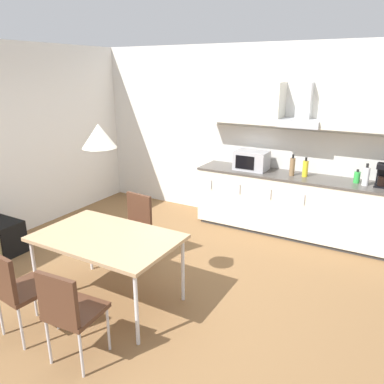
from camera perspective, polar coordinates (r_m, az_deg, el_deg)
name	(u,v)px	position (r m, az deg, el deg)	size (l,w,h in m)	color
ground_plane	(141,294)	(4.28, -7.83, -15.21)	(7.60, 8.05, 0.02)	brown
wall_back	(242,134)	(6.05, 7.56, 8.70)	(6.08, 0.10, 2.71)	silver
kitchen_counter	(292,205)	(5.66, 14.95, -1.87)	(2.83, 0.61, 0.90)	#333333
backsplash_tile	(301,151)	(5.73, 16.29, 6.01)	(2.81, 0.02, 0.60)	silver
upper_wall_cabinets	(303,106)	(5.48, 16.50, 12.52)	(2.81, 0.40, 0.59)	silver
microwave	(251,160)	(5.68, 9.05, 4.76)	(0.48, 0.35, 0.28)	#ADADB2
coffee_maker	(383,175)	(5.37, 27.15, 2.31)	(0.18, 0.19, 0.30)	black
bottle_brown	(292,167)	(5.48, 15.03, 3.77)	(0.07, 0.07, 0.31)	brown
bottle_green	(357,177)	(5.42, 23.83, 2.10)	(0.08, 0.08, 0.18)	green
bottle_white	(366,176)	(5.32, 24.98, 2.21)	(0.08, 0.08, 0.29)	white
bottle_yellow	(305,168)	(5.47, 16.88, 3.45)	(0.08, 0.08, 0.27)	yellow
dining_table	(107,240)	(3.87, -12.84, -7.17)	(1.42, 0.90, 0.75)	tan
chair_near_left	(15,286)	(3.71, -25.38, -12.76)	(0.44, 0.44, 0.87)	#4C2D1E
chair_far_left	(134,222)	(4.70, -8.78, -4.55)	(0.44, 0.44, 0.87)	#4C2D1E
chair_near_right	(68,308)	(3.25, -18.32, -16.43)	(0.43, 0.43, 0.87)	#4C2D1E
guitar_amp	(3,237)	(5.59, -26.87, -6.12)	(0.52, 0.37, 0.44)	black
pendant_lamp	(99,136)	(3.56, -14.01, 8.29)	(0.32, 0.32, 0.22)	silver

